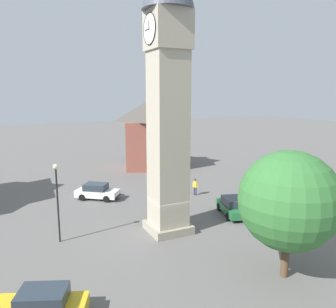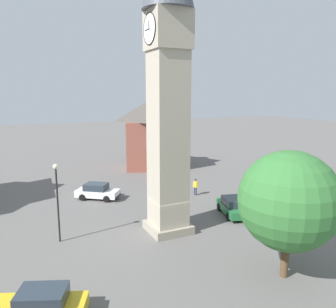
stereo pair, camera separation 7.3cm
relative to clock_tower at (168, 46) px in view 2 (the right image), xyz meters
The scene contains 10 objects.
ground_plane 13.26m from the clock_tower, 96.63° to the right, with size 200.00×200.00×0.00m, color #605E5B.
clock_tower is the anchor object (origin of this frame).
car_blue_kerb 17.99m from the clock_tower, 79.36° to the right, with size 2.65×4.42×1.53m.
car_silver_kerb 14.05m from the clock_tower, 84.32° to the right, with size 4.44×2.79×1.53m.
car_red_corner 17.04m from the clock_tower, 124.95° to the left, with size 3.14×4.46×1.53m.
car_white_side 16.22m from the clock_tower, 16.14° to the left, with size 3.84×4.31×1.53m.
pedestrian 15.42m from the clock_tower, 42.70° to the right, with size 0.47×0.39×1.69m.
tree 12.66m from the clock_tower, 159.66° to the right, with size 5.47×5.47×7.16m.
building_hall_far 23.70m from the clock_tower, 18.94° to the right, with size 8.42×8.49×9.28m.
lamp_post 12.34m from the clock_tower, 78.23° to the left, with size 0.36×0.36×5.50m.
Camera 2 is at (-21.23, 10.13, 10.08)m, focal length 35.71 mm.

